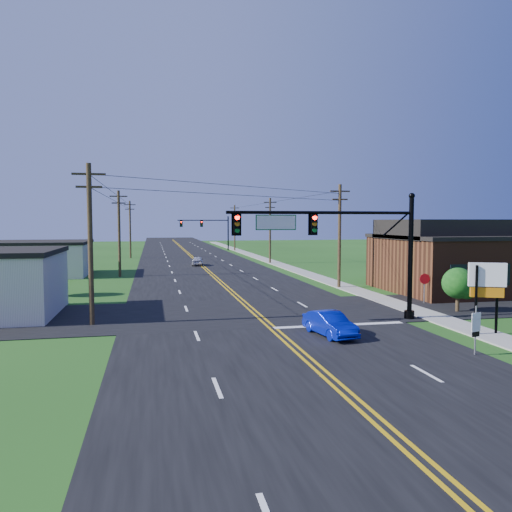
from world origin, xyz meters
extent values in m
plane|color=#1C4413|center=(0.00, 0.00, 0.00)|extent=(260.00, 260.00, 0.00)
cube|color=black|center=(0.00, 50.00, 0.02)|extent=(16.00, 220.00, 0.04)
cube|color=black|center=(0.00, 12.00, 0.02)|extent=(70.00, 10.00, 0.04)
cube|color=gray|center=(10.50, 40.00, 0.04)|extent=(2.00, 160.00, 0.08)
cylinder|color=black|center=(8.80, 8.00, 3.60)|extent=(0.28, 0.28, 7.20)
cylinder|color=black|center=(8.80, 8.00, 0.25)|extent=(0.60, 0.60, 0.50)
sphere|color=black|center=(8.80, 8.00, 7.30)|extent=(0.36, 0.36, 0.36)
cylinder|color=black|center=(3.30, 8.00, 6.30)|extent=(11.00, 0.18, 0.18)
cube|color=#055D19|center=(0.60, 8.00, 5.75)|extent=(2.30, 0.06, 0.85)
cylinder|color=black|center=(8.80, 80.00, 3.60)|extent=(0.28, 0.28, 7.20)
cylinder|color=black|center=(8.80, 80.00, 0.25)|extent=(0.60, 0.60, 0.50)
sphere|color=black|center=(8.80, 80.00, 7.30)|extent=(0.36, 0.36, 0.36)
cylinder|color=black|center=(3.80, 80.00, 6.00)|extent=(10.00, 0.18, 0.18)
cube|color=#055D19|center=(0.60, 80.00, 5.45)|extent=(2.30, 0.06, 0.85)
cube|color=#522917|center=(20.00, 18.00, 2.20)|extent=(14.00, 11.00, 4.40)
cube|color=black|center=(20.00, 18.00, 4.55)|extent=(14.20, 11.20, 0.30)
cube|color=beige|center=(-19.00, 38.00, 1.70)|extent=(12.00, 9.00, 3.40)
cube|color=black|center=(-19.00, 38.00, 3.55)|extent=(12.20, 9.20, 0.30)
cylinder|color=#352518|center=(-9.50, 10.00, 4.50)|extent=(0.28, 0.28, 9.00)
cube|color=#352518|center=(-9.50, 10.00, 8.40)|extent=(1.80, 0.12, 0.12)
cube|color=#352518|center=(-9.50, 10.00, 7.70)|extent=(1.40, 0.12, 0.12)
cylinder|color=#352518|center=(-9.50, 35.00, 4.50)|extent=(0.28, 0.28, 9.00)
cube|color=#352518|center=(-9.50, 35.00, 8.40)|extent=(1.80, 0.12, 0.12)
cube|color=#352518|center=(-9.50, 35.00, 7.70)|extent=(1.40, 0.12, 0.12)
cylinder|color=#352518|center=(-9.50, 62.00, 4.50)|extent=(0.28, 0.28, 9.00)
cube|color=#352518|center=(-9.50, 62.00, 8.40)|extent=(1.80, 0.12, 0.12)
cube|color=#352518|center=(-9.50, 62.00, 7.70)|extent=(1.40, 0.12, 0.12)
cylinder|color=#352518|center=(9.80, 22.00, 4.50)|extent=(0.28, 0.28, 9.00)
cube|color=#352518|center=(9.80, 22.00, 8.40)|extent=(1.80, 0.12, 0.12)
cube|color=#352518|center=(9.80, 22.00, 7.70)|extent=(1.40, 0.12, 0.12)
cylinder|color=#352518|center=(9.80, 48.00, 4.50)|extent=(0.28, 0.28, 9.00)
cube|color=#352518|center=(9.80, 48.00, 8.40)|extent=(1.80, 0.12, 0.12)
cube|color=#352518|center=(9.80, 48.00, 7.70)|extent=(1.40, 0.12, 0.12)
cylinder|color=#352518|center=(9.80, 78.00, 4.50)|extent=(0.28, 0.28, 9.00)
cube|color=#352518|center=(9.80, 78.00, 8.40)|extent=(1.80, 0.12, 0.12)
cube|color=#352518|center=(9.80, 78.00, 7.70)|extent=(1.40, 0.12, 0.12)
cylinder|color=#352518|center=(16.00, 26.00, 0.92)|extent=(0.24, 0.24, 1.85)
sphere|color=#104410|center=(16.00, 26.00, 2.60)|extent=(3.00, 3.00, 3.00)
cylinder|color=#352518|center=(13.00, 9.50, 0.66)|extent=(0.24, 0.24, 1.32)
sphere|color=#104410|center=(13.00, 9.50, 1.86)|extent=(2.00, 2.00, 2.00)
cylinder|color=#352518|center=(-14.00, 22.00, 0.77)|extent=(0.24, 0.24, 1.54)
sphere|color=#104410|center=(-14.00, 22.00, 2.17)|extent=(2.40, 2.40, 2.40)
imported|color=#0817AF|center=(2.58, 4.69, 0.61)|extent=(1.90, 3.86, 1.22)
imported|color=silver|center=(-0.37, 46.36, 0.60)|extent=(1.74, 3.66, 1.21)
cylinder|color=slate|center=(7.50, 0.00, 1.09)|extent=(0.09, 0.09, 2.17)
cube|color=white|center=(7.50, -0.03, 1.73)|extent=(0.53, 0.17, 0.30)
cube|color=white|center=(7.50, -0.03, 1.33)|extent=(0.53, 0.17, 0.54)
cube|color=black|center=(7.50, -0.03, 0.94)|extent=(0.44, 0.15, 0.22)
cylinder|color=slate|center=(12.60, 12.82, 1.00)|extent=(0.08, 0.08, 2.01)
cylinder|color=#A1090E|center=(12.60, 12.79, 1.77)|extent=(0.76, 0.14, 0.77)
cylinder|color=black|center=(9.90, 3.35, 1.80)|extent=(0.18, 0.18, 3.61)
cylinder|color=black|center=(11.10, 3.35, 1.80)|extent=(0.18, 0.18, 3.61)
cube|color=white|center=(10.50, 3.35, 3.11)|extent=(1.76, 0.92, 1.20)
cube|color=#CC720C|center=(10.50, 3.35, 2.20)|extent=(1.57, 0.82, 0.50)
camera|label=1|loc=(-6.15, -18.88, 5.82)|focal=35.00mm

